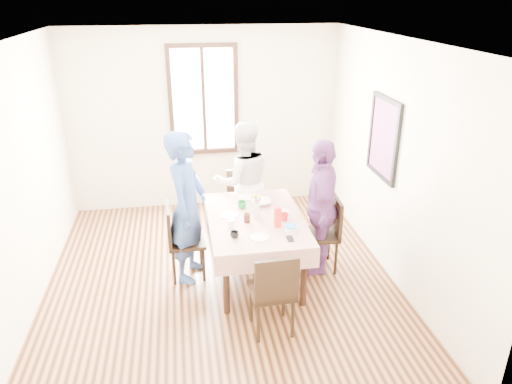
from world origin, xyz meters
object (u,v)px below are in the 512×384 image
(person_far, at_px, (243,182))
(chair_right, at_px, (320,234))
(chair_left, at_px, (187,241))
(dining_table, at_px, (255,247))
(person_left, at_px, (186,207))
(chair_near, at_px, (272,290))
(chair_far, at_px, (243,206))
(person_right, at_px, (320,207))

(person_far, bearing_deg, chair_right, 126.10)
(chair_right, bearing_deg, chair_left, 90.04)
(chair_right, height_order, person_far, person_far)
(dining_table, xyz_separation_m, chair_left, (-0.79, 0.14, 0.08))
(person_left, relative_size, person_far, 1.09)
(chair_near, distance_m, person_far, 2.00)
(dining_table, xyz_separation_m, person_left, (-0.77, 0.14, 0.51))
(chair_far, height_order, chair_near, same)
(chair_left, height_order, person_left, person_left)
(chair_right, bearing_deg, person_left, 90.00)
(person_left, bearing_deg, dining_table, -80.54)
(chair_far, xyz_separation_m, person_right, (0.77, -0.95, 0.36))
(chair_left, height_order, person_right, person_right)
(chair_left, distance_m, person_far, 1.20)
(person_far, bearing_deg, chair_left, 42.59)
(person_far, bearing_deg, person_left, 43.36)
(dining_table, xyz_separation_m, person_far, (0.00, 0.97, 0.44))
(chair_left, height_order, person_far, person_far)
(chair_left, relative_size, chair_far, 1.00)
(chair_left, relative_size, person_right, 0.56)
(chair_right, xyz_separation_m, chair_far, (-0.79, 0.95, 0.00))
(chair_right, relative_size, chair_far, 1.00)
(person_left, height_order, person_far, person_left)
(chair_near, distance_m, person_left, 1.43)
(person_left, bearing_deg, person_right, -73.90)
(dining_table, distance_m, chair_left, 0.80)
(dining_table, bearing_deg, person_right, 3.37)
(chair_near, bearing_deg, person_right, 50.84)
(chair_left, distance_m, person_right, 1.60)
(dining_table, distance_m, person_right, 0.89)
(chair_right, bearing_deg, chair_far, 43.08)
(chair_left, relative_size, person_left, 0.51)
(person_right, bearing_deg, dining_table, -72.56)
(person_left, bearing_deg, chair_near, -126.31)
(chair_far, bearing_deg, person_right, 131.61)
(dining_table, relative_size, chair_far, 1.58)
(chair_right, bearing_deg, dining_table, 96.60)
(chair_far, bearing_deg, person_left, 50.78)
(chair_right, xyz_separation_m, person_right, (-0.02, -0.00, 0.36))
(person_far, bearing_deg, chair_far, -94.20)
(chair_left, height_order, chair_far, same)
(chair_left, bearing_deg, person_right, 84.39)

